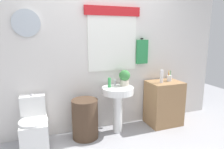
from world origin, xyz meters
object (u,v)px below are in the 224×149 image
(lotion_bottle, at_px, (162,76))
(toothbrush_cup, at_px, (169,78))
(toilet, at_px, (34,127))
(pedestal_sink, at_px, (118,99))
(laundry_hamper, at_px, (85,119))
(soap_bottle, at_px, (109,83))
(wooden_cabinet, at_px, (164,103))
(potted_plant, at_px, (125,77))

(lotion_bottle, xyz_separation_m, toothbrush_cup, (0.20, 0.06, -0.06))
(toilet, bearing_deg, pedestal_sink, -1.49)
(toilet, xyz_separation_m, laundry_hamper, (0.72, -0.03, 0.03))
(soap_bottle, height_order, toothbrush_cup, toothbrush_cup)
(laundry_hamper, distance_m, pedestal_sink, 0.59)
(laundry_hamper, bearing_deg, wooden_cabinet, 0.00)
(pedestal_sink, relative_size, lotion_bottle, 3.43)
(laundry_hamper, bearing_deg, toilet, 177.41)
(pedestal_sink, bearing_deg, laundry_hamper, 180.00)
(wooden_cabinet, relative_size, lotion_bottle, 3.50)
(toilet, distance_m, lotion_bottle, 2.10)
(potted_plant, relative_size, toothbrush_cup, 1.37)
(lotion_bottle, bearing_deg, potted_plant, 170.94)
(soap_bottle, xyz_separation_m, toothbrush_cup, (1.08, -0.03, -0.01))
(toilet, bearing_deg, soap_bottle, 0.88)
(pedestal_sink, height_order, potted_plant, potted_plant)
(wooden_cabinet, distance_m, soap_bottle, 1.08)
(laundry_hamper, height_order, lotion_bottle, lotion_bottle)
(potted_plant, bearing_deg, wooden_cabinet, -4.73)
(toilet, bearing_deg, lotion_bottle, -2.06)
(toilet, xyz_separation_m, potted_plant, (1.39, 0.03, 0.61))
(wooden_cabinet, height_order, soap_bottle, soap_bottle)
(potted_plant, xyz_separation_m, toothbrush_cup, (0.82, -0.04, -0.07))
(laundry_hamper, height_order, potted_plant, potted_plant)
(pedestal_sink, height_order, toothbrush_cup, toothbrush_cup)
(soap_bottle, distance_m, potted_plant, 0.27)
(laundry_hamper, height_order, soap_bottle, soap_bottle)
(toilet, height_order, laundry_hamper, toilet)
(toilet, bearing_deg, laundry_hamper, -2.59)
(toilet, height_order, wooden_cabinet, wooden_cabinet)
(laundry_hamper, relative_size, soap_bottle, 4.04)
(wooden_cabinet, distance_m, lotion_bottle, 0.50)
(lotion_bottle, bearing_deg, toilet, 177.94)
(laundry_hamper, distance_m, lotion_bottle, 1.42)
(lotion_bottle, relative_size, toothbrush_cup, 1.17)
(pedestal_sink, relative_size, wooden_cabinet, 0.98)
(toilet, height_order, soap_bottle, soap_bottle)
(pedestal_sink, relative_size, toothbrush_cup, 4.03)
(pedestal_sink, height_order, wooden_cabinet, wooden_cabinet)
(laundry_hamper, height_order, pedestal_sink, pedestal_sink)
(potted_plant, bearing_deg, pedestal_sink, -156.80)
(pedestal_sink, bearing_deg, soap_bottle, 157.38)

